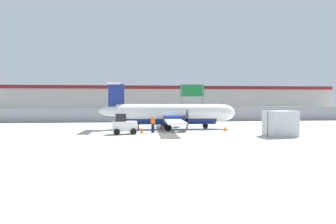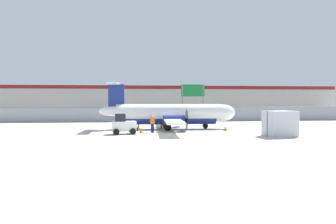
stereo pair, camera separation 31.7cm
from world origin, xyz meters
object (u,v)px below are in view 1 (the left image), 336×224
object	(u,v)px
parked_car_0	(75,114)
parked_car_3	(193,112)
parked_car_4	(234,113)
baggage_tug	(124,125)
traffic_cone_near_right	(225,128)
commuter_airplane	(171,114)
traffic_cone_far_left	(138,126)
highway_sign	(192,93)
traffic_cone_far_right	(142,130)
parked_car_1	(117,111)
parked_car_2	(155,113)
ground_crew_worker	(153,123)
cargo_container	(280,124)
traffic_cone_near_left	(161,126)

from	to	relation	value
parked_car_0	parked_car_3	bearing A→B (deg)	-168.67
parked_car_3	parked_car_4	size ratio (longest dim) A/B	1.02
baggage_tug	parked_car_3	xyz separation A→B (m)	(11.73, 26.88, 0.04)
traffic_cone_near_right	parked_car_3	xyz separation A→B (m)	(1.48, 24.90, 0.58)
commuter_airplane	traffic_cone_far_left	distance (m)	3.87
baggage_tug	highway_sign	size ratio (longest dim) A/B	0.45
traffic_cone_near_right	traffic_cone_far_right	xyz separation A→B (m)	(-8.61, -1.36, 0.00)
commuter_airplane	highway_sign	bearing A→B (deg)	71.68
parked_car_1	parked_car_2	distance (m)	10.16
parked_car_4	traffic_cone_far_right	bearing A→B (deg)	-129.03
highway_sign	baggage_tug	bearing A→B (deg)	-119.63
ground_crew_worker	cargo_container	xyz separation A→B (m)	(10.86, -4.04, 0.15)
ground_crew_worker	parked_car_2	size ratio (longest dim) A/B	0.39
traffic_cone_far_right	parked_car_3	xyz separation A→B (m)	(10.09, 26.26, 0.58)
traffic_cone_far_right	parked_car_0	distance (m)	24.32
ground_crew_worker	parked_car_4	distance (m)	26.04
cargo_container	traffic_cone_near_right	size ratio (longest dim) A/B	4.05
baggage_tug	parked_car_4	size ratio (longest dim) A/B	0.58
parked_car_4	parked_car_2	bearing A→B (deg)	168.98
commuter_airplane	cargo_container	world-z (taller)	commuter_airplane
parked_car_2	parked_car_4	size ratio (longest dim) A/B	1.03
cargo_container	parked_car_3	size ratio (longest dim) A/B	0.60
parked_car_1	highway_sign	xyz separation A→B (m)	(12.12, -14.63, 3.24)
traffic_cone_near_right	traffic_cone_far_left	distance (m)	9.42
commuter_airplane	highway_sign	size ratio (longest dim) A/B	2.92
cargo_container	parked_car_2	bearing A→B (deg)	102.44
baggage_tug	highway_sign	distance (m)	19.94
parked_car_0	parked_car_4	bearing A→B (deg)	178.33
parked_car_0	parked_car_4	world-z (taller)	same
traffic_cone_near_right	parked_car_2	xyz separation A→B (m)	(-5.77, 22.27, 0.58)
traffic_cone_near_right	traffic_cone_far_right	world-z (taller)	same
ground_crew_worker	parked_car_2	bearing A→B (deg)	-138.24
cargo_container	parked_car_3	bearing A→B (deg)	87.58
baggage_tug	parked_car_1	world-z (taller)	baggage_tug
parked_car_0	commuter_airplane	bearing A→B (deg)	126.58
commuter_airplane	traffic_cone_far_left	xyz separation A→B (m)	(-3.58, 0.74, -1.29)
cargo_container	traffic_cone_far_left	world-z (taller)	cargo_container
baggage_tug	ground_crew_worker	world-z (taller)	baggage_tug
traffic_cone_far_right	parked_car_1	distance (m)	31.38
baggage_tug	parked_car_0	distance (m)	24.23
baggage_tug	traffic_cone_far_right	world-z (taller)	baggage_tug
traffic_cone_near_left	parked_car_0	xyz separation A→B (m)	(-12.62, 17.96, 0.58)
cargo_container	highway_sign	world-z (taller)	highway_sign
traffic_cone_far_left	parked_car_4	bearing A→B (deg)	45.49
baggage_tug	cargo_container	size ratio (longest dim) A/B	0.95
parked_car_0	parked_car_3	distance (m)	20.92
cargo_container	parked_car_0	distance (m)	34.05
traffic_cone_far_right	parked_car_2	world-z (taller)	parked_car_2
traffic_cone_far_left	highway_sign	bearing A→B (deg)	55.06
baggage_tug	parked_car_1	size ratio (longest dim) A/B	0.57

